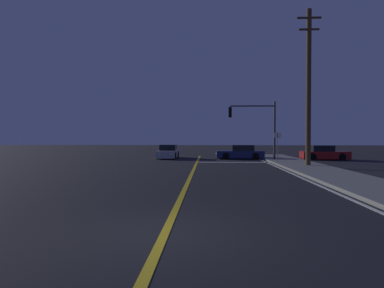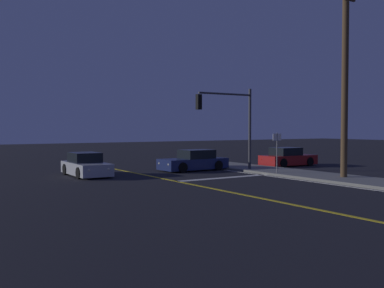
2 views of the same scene
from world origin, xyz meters
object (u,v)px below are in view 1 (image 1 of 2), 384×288
(car_following_oncoming_red, at_px, (324,153))
(street_sign_corner, at_px, (277,142))
(car_lead_oncoming_navy, at_px, (240,153))
(traffic_signal_near_right, at_px, (257,121))
(utility_pole_right, at_px, (309,86))
(car_far_approaching_silver, at_px, (168,152))

(car_following_oncoming_red, height_order, street_sign_corner, street_sign_corner)
(car_lead_oncoming_navy, height_order, street_sign_corner, street_sign_corner)
(traffic_signal_near_right, xyz_separation_m, street_sign_corner, (1.26, -2.80, -1.86))
(traffic_signal_near_right, distance_m, street_sign_corner, 3.59)
(car_following_oncoming_red, relative_size, traffic_signal_near_right, 0.81)
(car_lead_oncoming_navy, distance_m, street_sign_corner, 5.74)
(car_lead_oncoming_navy, xyz_separation_m, street_sign_corner, (2.50, -5.05, 1.08))
(car_lead_oncoming_navy, bearing_deg, street_sign_corner, -154.86)
(street_sign_corner, bearing_deg, car_following_oncoming_red, 39.60)
(utility_pole_right, bearing_deg, traffic_signal_near_right, 112.55)
(car_lead_oncoming_navy, bearing_deg, traffic_signal_near_right, -152.31)
(utility_pole_right, distance_m, street_sign_corner, 5.53)
(car_lead_oncoming_navy, distance_m, traffic_signal_near_right, 3.91)
(traffic_signal_near_right, bearing_deg, car_far_approaching_silver, -19.30)
(car_far_approaching_silver, height_order, street_sign_corner, street_sign_corner)
(car_far_approaching_silver, height_order, car_lead_oncoming_navy, same)
(car_following_oncoming_red, relative_size, utility_pole_right, 0.39)
(car_lead_oncoming_navy, bearing_deg, car_following_oncoming_red, -97.59)
(car_following_oncoming_red, relative_size, car_lead_oncoming_navy, 0.93)
(traffic_signal_near_right, bearing_deg, car_following_oncoming_red, -167.52)
(car_far_approaching_silver, distance_m, car_following_oncoming_red, 14.68)
(traffic_signal_near_right, xyz_separation_m, utility_pole_right, (2.66, -6.41, 2.10))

